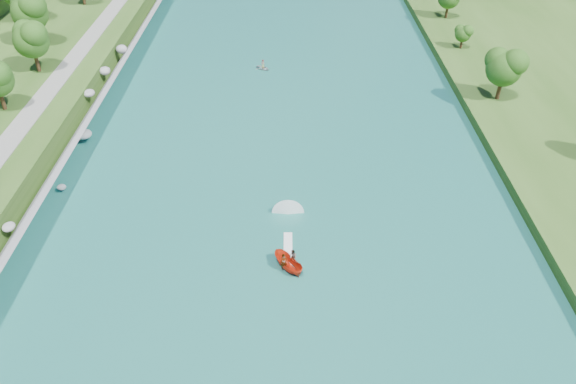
{
  "coord_description": "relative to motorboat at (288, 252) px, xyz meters",
  "views": [
    {
      "loc": [
        1.61,
        -33.5,
        38.54
      ],
      "look_at": [
        1.64,
        16.5,
        2.5
      ],
      "focal_mm": 35.0,
      "sensor_mm": 36.0,
      "label": 1
    }
  ],
  "objects": [
    {
      "name": "ground",
      "position": [
        -1.65,
        -8.64,
        -0.74
      ],
      "size": [
        260.0,
        260.0,
        0.0
      ],
      "primitive_type": "plane",
      "color": "#2D5119",
      "rests_on": "ground"
    },
    {
      "name": "river_water",
      "position": [
        -1.65,
        11.36,
        -0.69
      ],
      "size": [
        55.0,
        240.0,
        0.1
      ],
      "primitive_type": "cube",
      "color": "#175657",
      "rests_on": "ground"
    },
    {
      "name": "riprap_bank",
      "position": [
        -27.5,
        10.71,
        1.07
      ],
      "size": [
        4.45,
        236.0,
        4.2
      ],
      "color": "slate",
      "rests_on": "ground"
    },
    {
      "name": "motorboat",
      "position": [
        0.0,
        0.0,
        0.0
      ],
      "size": [
        3.6,
        18.76,
        2.18
      ],
      "rotation": [
        0.0,
        0.0,
        3.82
      ],
      "color": "red",
      "rests_on": "river_water"
    },
    {
      "name": "raft",
      "position": [
        -4.2,
        46.65,
        -0.27
      ],
      "size": [
        3.11,
        3.01,
        1.65
      ],
      "rotation": [
        0.0,
        0.0,
        0.89
      ],
      "color": "#999BA1",
      "rests_on": "river_water"
    }
  ]
}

